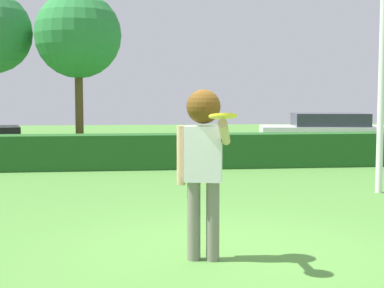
{
  "coord_description": "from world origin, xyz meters",
  "views": [
    {
      "loc": [
        -1.09,
        -5.96,
        1.7
      ],
      "look_at": [
        -0.29,
        0.72,
        1.15
      ],
      "focal_mm": 51.9,
      "sensor_mm": 36.0,
      "label": 1
    }
  ],
  "objects_px": {
    "lamppost": "(384,1)",
    "parked_car_white": "(329,131)",
    "person": "(203,151)",
    "frisbee": "(223,116)",
    "birch_tree": "(78,35)"
  },
  "relations": [
    {
      "from": "lamppost",
      "to": "parked_car_white",
      "type": "distance_m",
      "value": 7.72
    },
    {
      "from": "person",
      "to": "lamppost",
      "type": "relative_size",
      "value": 0.29
    },
    {
      "from": "person",
      "to": "frisbee",
      "type": "height_order",
      "value": "person"
    },
    {
      "from": "lamppost",
      "to": "frisbee",
      "type": "bearing_deg",
      "value": -130.04
    },
    {
      "from": "person",
      "to": "birch_tree",
      "type": "relative_size",
      "value": 0.3
    },
    {
      "from": "parked_car_white",
      "to": "birch_tree",
      "type": "relative_size",
      "value": 0.74
    },
    {
      "from": "lamppost",
      "to": "person",
      "type": "bearing_deg",
      "value": -134.61
    },
    {
      "from": "frisbee",
      "to": "lamppost",
      "type": "relative_size",
      "value": 0.04
    },
    {
      "from": "lamppost",
      "to": "birch_tree",
      "type": "bearing_deg",
      "value": 115.5
    },
    {
      "from": "frisbee",
      "to": "lamppost",
      "type": "distance_m",
      "value": 5.95
    },
    {
      "from": "lamppost",
      "to": "birch_tree",
      "type": "height_order",
      "value": "lamppost"
    },
    {
      "from": "person",
      "to": "frisbee",
      "type": "relative_size",
      "value": 6.72
    },
    {
      "from": "frisbee",
      "to": "parked_car_white",
      "type": "height_order",
      "value": "frisbee"
    },
    {
      "from": "frisbee",
      "to": "birch_tree",
      "type": "distance_m",
      "value": 18.18
    },
    {
      "from": "frisbee",
      "to": "birch_tree",
      "type": "height_order",
      "value": "birch_tree"
    }
  ]
}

